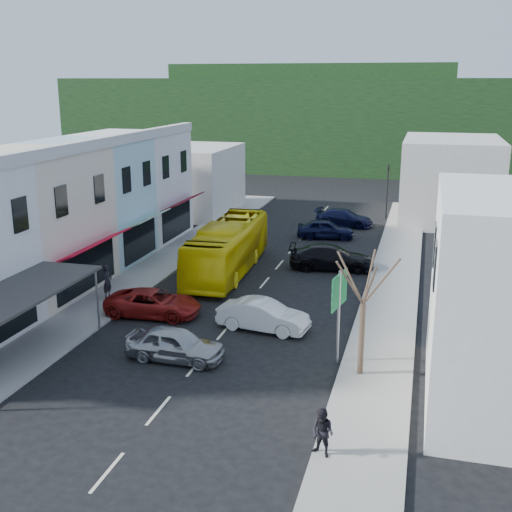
# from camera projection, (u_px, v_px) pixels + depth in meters

# --- Properties ---
(ground) EXTENTS (120.00, 120.00, 0.00)m
(ground) POSITION_uv_depth(u_px,v_px,m) (224.00, 331.00, 31.11)
(ground) COLOR black
(ground) RESTS_ON ground
(sidewalk_left) EXTENTS (3.00, 52.00, 0.15)m
(sidewalk_left) POSITION_uv_depth(u_px,v_px,m) (162.00, 264.00, 42.26)
(sidewalk_left) COLOR gray
(sidewalk_left) RESTS_ON ground
(sidewalk_right) EXTENTS (3.00, 52.00, 0.15)m
(sidewalk_right) POSITION_uv_depth(u_px,v_px,m) (393.00, 281.00, 38.55)
(sidewalk_right) COLOR gray
(sidewalk_right) RESTS_ON ground
(shopfront_row) EXTENTS (8.25, 30.00, 8.00)m
(shopfront_row) POSITION_uv_depth(u_px,v_px,m) (47.00, 217.00, 37.80)
(shopfront_row) COLOR silver
(shopfront_row) RESTS_ON ground
(distant_block_left) EXTENTS (8.00, 10.00, 6.00)m
(distant_block_left) POSITION_uv_depth(u_px,v_px,m) (188.00, 180.00, 58.44)
(distant_block_left) COLOR #B7B2A8
(distant_block_left) RESTS_ON ground
(distant_block_right) EXTENTS (8.00, 12.00, 7.00)m
(distant_block_right) POSITION_uv_depth(u_px,v_px,m) (450.00, 179.00, 55.40)
(distant_block_right) COLOR #B7B2A8
(distant_block_right) RESTS_ON ground
(hillside) EXTENTS (80.00, 26.00, 14.00)m
(hillside) POSITION_uv_depth(u_px,v_px,m) (354.00, 117.00, 90.33)
(hillside) COLOR black
(hillside) RESTS_ON ground
(bus) EXTENTS (2.97, 11.69, 3.10)m
(bus) POSITION_uv_depth(u_px,v_px,m) (228.00, 249.00, 40.25)
(bus) COLOR yellow
(bus) RESTS_ON ground
(car_silver) EXTENTS (4.47, 1.98, 1.40)m
(car_silver) POSITION_uv_depth(u_px,v_px,m) (175.00, 345.00, 27.75)
(car_silver) COLOR #A0A0A4
(car_silver) RESTS_ON ground
(car_white) EXTENTS (4.61, 2.39, 1.40)m
(car_white) POSITION_uv_depth(u_px,v_px,m) (263.00, 316.00, 31.12)
(car_white) COLOR silver
(car_white) RESTS_ON ground
(car_red) EXTENTS (4.69, 2.13, 1.40)m
(car_red) POSITION_uv_depth(u_px,v_px,m) (153.00, 303.00, 33.00)
(car_red) COLOR maroon
(car_red) RESTS_ON ground
(car_black_near) EXTENTS (4.69, 2.39, 1.40)m
(car_black_near) POSITION_uv_depth(u_px,v_px,m) (331.00, 259.00, 41.16)
(car_black_near) COLOR black
(car_black_near) RESTS_ON ground
(car_navy_mid) EXTENTS (4.60, 2.37, 1.40)m
(car_navy_mid) POSITION_uv_depth(u_px,v_px,m) (326.00, 230.00, 49.14)
(car_navy_mid) COLOR black
(car_navy_mid) RESTS_ON ground
(car_navy_far) EXTENTS (4.70, 2.41, 1.40)m
(car_navy_far) POSITION_uv_depth(u_px,v_px,m) (344.00, 218.00, 53.37)
(car_navy_far) COLOR black
(car_navy_far) RESTS_ON ground
(pedestrian_left) EXTENTS (0.41, 0.61, 1.70)m
(pedestrian_left) POSITION_uv_depth(u_px,v_px,m) (108.00, 283.00, 35.29)
(pedestrian_left) COLOR black
(pedestrian_left) RESTS_ON sidewalk_left
(pedestrian_right) EXTENTS (0.82, 0.68, 1.70)m
(pedestrian_right) POSITION_uv_depth(u_px,v_px,m) (323.00, 432.00, 20.35)
(pedestrian_right) COLOR black
(pedestrian_right) RESTS_ON sidewalk_right
(direction_sign) EXTENTS (0.90, 1.95, 4.17)m
(direction_sign) POSITION_uv_depth(u_px,v_px,m) (338.00, 318.00, 27.01)
(direction_sign) COLOR #12602F
(direction_sign) RESTS_ON ground
(street_tree) EXTENTS (2.59, 2.59, 6.33)m
(street_tree) POSITION_uv_depth(u_px,v_px,m) (363.00, 304.00, 25.53)
(street_tree) COLOR #382B22
(street_tree) RESTS_ON ground
(traffic_signal) EXTENTS (1.12, 1.28, 4.78)m
(traffic_signal) POSITION_uv_depth(u_px,v_px,m) (387.00, 192.00, 55.83)
(traffic_signal) COLOR black
(traffic_signal) RESTS_ON ground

